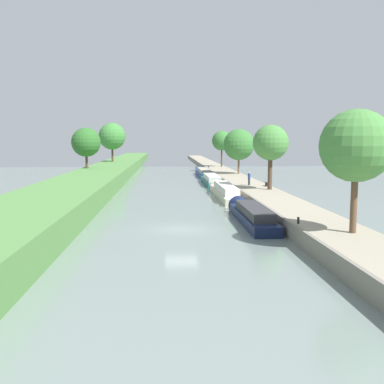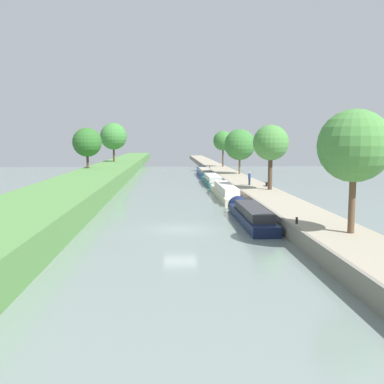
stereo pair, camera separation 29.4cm
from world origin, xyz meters
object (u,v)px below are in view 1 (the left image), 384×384
narrowboat_cream (224,191)px  mooring_bollard_far (209,166)px  narrowboat_blue (203,173)px  narrowboat_navy (251,214)px  narrowboat_teal (211,180)px  park_bench (268,183)px  mooring_bollard_near (298,220)px  person_walking (249,178)px

narrowboat_cream → mooring_bollard_far: narrowboat_cream is taller
mooring_bollard_far → narrowboat_blue: bearing=-104.4°
narrowboat_navy → narrowboat_teal: narrowboat_teal is taller
narrowboat_navy → narrowboat_teal: 32.01m
park_bench → mooring_bollard_near: bearing=-98.5°
narrowboat_navy → narrowboat_blue: 47.34m
mooring_bollard_near → park_bench: (3.63, 24.18, 0.12)m
narrowboat_navy → park_bench: bearing=72.2°
narrowboat_blue → person_walking: (3.32, -28.85, 1.42)m
mooring_bollard_near → mooring_bollard_far: 61.28m
park_bench → person_walking: bearing=146.3°
narrowboat_teal → mooring_bollard_far: 22.30m
narrowboat_teal → mooring_bollard_far: size_ratio=31.94×
narrowboat_cream → park_bench: 5.62m
person_walking → park_bench: bearing=-33.7°
narrowboat_teal → narrowboat_cream: bearing=-90.1°
mooring_bollard_near → mooring_bollard_far: size_ratio=1.00×
narrowboat_cream → mooring_bollard_near: size_ratio=36.86×
person_walking → park_bench: (2.07, -1.38, -0.53)m
narrowboat_navy → person_walking: bearing=79.6°
narrowboat_teal → narrowboat_navy: bearing=-90.0°
narrowboat_teal → park_bench: size_ratio=9.58×
mooring_bollard_near → narrowboat_teal: bearing=92.7°
narrowboat_teal → park_bench: (5.48, -14.89, 0.89)m
narrowboat_cream → narrowboat_teal: (0.01, 15.69, -0.05)m
narrowboat_teal → mooring_bollard_near: bearing=-87.3°
person_walking → park_bench: 2.54m
person_walking → narrowboat_cream: bearing=-147.6°
narrowboat_cream → park_bench: bearing=8.2°
narrowboat_cream → park_bench: park_bench is taller
narrowboat_teal → person_walking: bearing=-75.8°
narrowboat_blue → park_bench: size_ratio=10.50×
mooring_bollard_near → park_bench: park_bench is taller
narrowboat_teal → mooring_bollard_far: mooring_bollard_far is taller
narrowboat_cream → mooring_bollard_far: bearing=87.2°
narrowboat_cream → mooring_bollard_far: size_ratio=36.86×
person_walking → park_bench: person_walking is taller
mooring_bollard_far → person_walking: bearing=-87.5°
narrowboat_navy → mooring_bollard_near: (1.85, -7.06, 0.77)m
narrowboat_teal → person_walking: person_walking is taller
narrowboat_blue → mooring_bollard_near: bearing=-88.1°
narrowboat_blue → park_bench: (5.39, -30.23, 0.89)m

